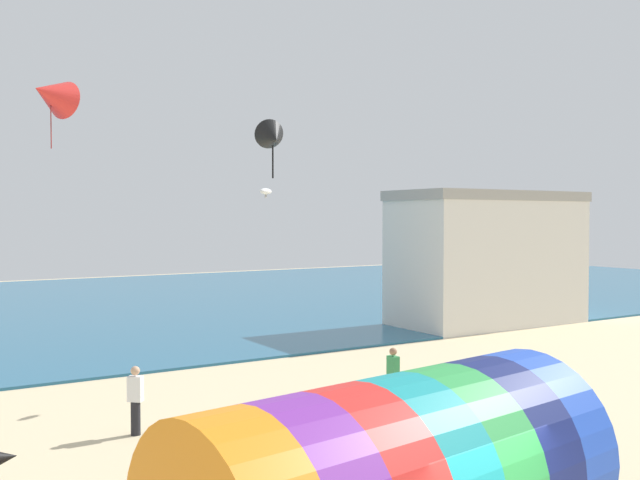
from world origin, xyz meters
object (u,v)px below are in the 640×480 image
bystander_mid_beach (135,400)px  kite_handler (541,451)px  kite_black_delta (273,137)px  bystander_near_water (393,376)px  kite_red_delta (51,94)px  kite_white_parafoil (266,191)px

bystander_mid_beach → kite_handler: bearing=-54.2°
kite_black_delta → bystander_near_water: bearing=36.2°
kite_red_delta → bystander_near_water: size_ratio=1.36×
kite_handler → kite_red_delta: 16.63m
kite_handler → kite_white_parafoil: kite_white_parafoil is taller
kite_black_delta → bystander_mid_beach: kite_black_delta is taller
kite_black_delta → kite_white_parafoil: bearing=63.3°
bystander_mid_beach → kite_red_delta: bearing=101.3°
bystander_near_water → bystander_mid_beach: bystander_mid_beach is taller
kite_red_delta → bystander_near_water: bearing=-36.3°
kite_black_delta → bystander_mid_beach: 8.44m
kite_white_parafoil → bystander_mid_beach: kite_white_parafoil is taller
kite_white_parafoil → bystander_near_water: kite_white_parafoil is taller
kite_black_delta → kite_handler: bearing=-22.7°
kite_handler → kite_white_parafoil: 12.29m
kite_black_delta → kite_white_parafoil: 10.04m
bystander_mid_beach → kite_white_parafoil: bearing=30.4°
kite_black_delta → bystander_near_water: size_ratio=0.66×
kite_handler → bystander_near_water: 6.93m
kite_handler → kite_black_delta: kite_black_delta is taller
kite_white_parafoil → bystander_near_water: size_ratio=0.41×
kite_red_delta → kite_handler: bearing=-62.5°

